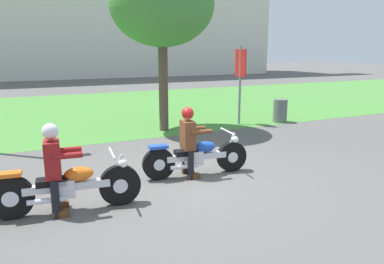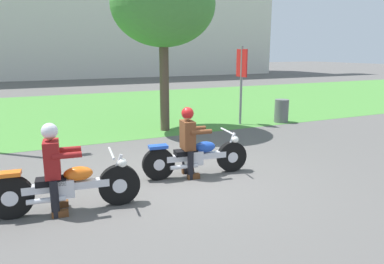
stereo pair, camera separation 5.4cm
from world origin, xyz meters
name	(u,v)px [view 2 (the right image)]	position (x,y,z in m)	size (l,w,h in m)	color
ground	(181,178)	(0.00, 0.00, 0.00)	(120.00, 120.00, 0.00)	#565451
grass_verge	(93,109)	(0.00, 9.36, 0.00)	(60.00, 12.00, 0.01)	#478438
motorcycle_lead	(197,157)	(0.35, -0.01, 0.39)	(2.17, 0.66, 0.87)	black
rider_lead	(189,137)	(0.18, 0.01, 0.81)	(0.58, 0.50, 1.39)	black
motorcycle_follow	(67,187)	(-2.18, -0.65, 0.40)	(2.26, 0.66, 0.89)	black
rider_follow	(53,161)	(-2.35, -0.63, 0.83)	(0.58, 0.50, 1.41)	black
tree_roadside	(163,5)	(1.29, 4.21, 3.75)	(3.07, 3.07, 5.00)	brown
trash_can	(281,111)	(5.44, 3.71, 0.40)	(0.48, 0.48, 0.80)	#595E5B
sign_banner	(241,73)	(3.95, 4.02, 1.72)	(0.08, 0.60, 2.60)	gray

